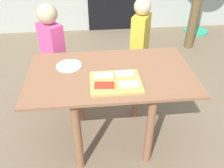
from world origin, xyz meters
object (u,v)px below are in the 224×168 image
pizza_slice_far_left (104,76)px  cutting_board (116,82)px  dining_table (111,87)px  child_right (140,43)px  plate_white_left (69,66)px  pizza_slice_near_right (129,85)px  pizza_slice_far_right (124,74)px  pizza_slice_near_left (104,86)px  garden_hose_coil (196,31)px  child_left (53,51)px

pizza_slice_far_left → cutting_board: bearing=-37.4°
dining_table → child_right: 0.80m
plate_white_left → child_right: 0.91m
pizza_slice_near_right → pizza_slice_far_right: (-0.01, 0.14, 0.00)m
pizza_slice_far_left → child_right: size_ratio=0.14×
dining_table → pizza_slice_near_left: pizza_slice_near_left is taller
pizza_slice_far_left → pizza_slice_far_right: size_ratio=0.99×
pizza_slice_far_left → pizza_slice_near_right: (0.17, -0.13, 0.00)m
plate_white_left → garden_hose_coil: 3.18m
cutting_board → pizza_slice_near_right: (0.09, -0.07, 0.02)m
pizza_slice_near_right → child_right: bearing=73.8°
child_right → garden_hose_coil: child_right is taller
cutting_board → pizza_slice_near_right: pizza_slice_near_right is taller
child_left → dining_table: bearing=-48.6°
cutting_board → pizza_slice_far_left: (-0.08, 0.06, 0.02)m
pizza_slice_far_left → child_right: bearing=61.0°
pizza_slice_far_left → pizza_slice_far_right: same height
cutting_board → child_left: (-0.53, 0.73, -0.09)m
pizza_slice_far_left → garden_hose_coil: pizza_slice_far_left is taller
dining_table → pizza_slice_far_left: 0.20m
pizza_slice_near_right → pizza_slice_near_left: size_ratio=0.97×
cutting_board → child_left: child_left is taller
pizza_slice_far_right → child_right: size_ratio=0.14×
pizza_slice_far_left → pizza_slice_far_right: (0.16, 0.01, 0.00)m
pizza_slice_near_left → child_right: bearing=64.3°
cutting_board → child_left: size_ratio=0.33×
pizza_slice_near_left → dining_table: bearing=73.8°
cutting_board → child_right: 0.93m
pizza_slice_near_left → child_right: size_ratio=0.15×
pizza_slice_near_right → pizza_slice_near_left: (-0.17, 0.00, 0.00)m
dining_table → pizza_slice_near_left: 0.28m
pizza_slice_far_left → pizza_slice_near_left: bearing=-91.3°
cutting_board → child_right: (0.35, 0.85, -0.11)m
pizza_slice_near_left → garden_hose_coil: 3.29m
pizza_slice_far_right → pizza_slice_far_left: bearing=-176.2°
pizza_slice_near_right → pizza_slice_far_right: 0.14m
pizza_slice_near_right → pizza_slice_near_left: 0.17m
dining_table → pizza_slice_far_right: pizza_slice_far_right is taller
pizza_slice_near_left → child_right: (0.44, 0.92, -0.13)m
pizza_slice_near_left → child_right: 1.03m
pizza_slice_far_left → child_left: bearing=124.0°
cutting_board → pizza_slice_far_left: size_ratio=2.39×
dining_table → child_left: (-0.51, 0.58, 0.06)m
garden_hose_coil → pizza_slice_far_left: bearing=-126.8°
garden_hose_coil → child_left: bearing=-141.8°
pizza_slice_near_right → child_right: (0.27, 0.92, -0.13)m
pizza_slice_near_right → plate_white_left: 0.56m
pizza_slice_near_right → child_left: 1.02m
pizza_slice_far_right → child_left: 0.90m
pizza_slice_near_left → child_left: child_left is taller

